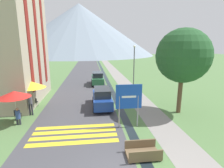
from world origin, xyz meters
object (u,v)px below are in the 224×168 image
object	(u,v)px
parked_car_far	(97,78)
person_seated_near	(18,115)
hotel_building	(5,36)
cafe_umbrella_middle_yellow	(32,85)
parked_car_near	(102,98)
streetlamp	(134,65)
footbridge	(143,152)
cafe_chair_middle	(28,107)
cafe_chair_far_right	(35,102)
tree_by_path	(183,56)
cafe_chair_near_left	(17,114)
person_standing_terrace	(30,103)
cafe_umbrella_front_red	(14,94)
road_sign	(129,100)

from	to	relation	value
parked_car_far	person_seated_near	size ratio (longest dim) A/B	3.30
hotel_building	cafe_umbrella_middle_yellow	xyz separation A→B (m)	(2.93, -2.82, -4.24)
parked_car_near	streetlamp	size ratio (longest dim) A/B	0.77
hotel_building	parked_car_near	size ratio (longest dim) A/B	2.80
footbridge	parked_car_far	bearing A→B (deg)	95.45
streetlamp	cafe_chair_middle	bearing A→B (deg)	-151.93
cafe_chair_far_right	person_seated_near	world-z (taller)	person_seated_near
footbridge	tree_by_path	world-z (taller)	tree_by_path
cafe_chair_near_left	tree_by_path	size ratio (longest dim) A/B	0.12
cafe_chair_middle	person_standing_terrace	xyz separation A→B (m)	(0.50, -0.69, 0.50)
cafe_chair_far_right	cafe_chair_middle	bearing A→B (deg)	-117.60
parked_car_far	cafe_umbrella_middle_yellow	bearing A→B (deg)	-122.41
tree_by_path	cafe_umbrella_middle_yellow	bearing A→B (deg)	170.11
hotel_building	cafe_umbrella_front_red	bearing A→B (deg)	-65.33
parked_car_far	cafe_chair_near_left	size ratio (longest dim) A/B	4.99
parked_car_far	cafe_chair_middle	size ratio (longest dim) A/B	4.99
cafe_umbrella_middle_yellow	road_sign	bearing A→B (deg)	-29.64
road_sign	footbridge	world-z (taller)	road_sign
parked_car_near	person_seated_near	world-z (taller)	parked_car_near
cafe_chair_far_right	cafe_umbrella_front_red	world-z (taller)	cafe_umbrella_front_red
road_sign	tree_by_path	world-z (taller)	tree_by_path
cafe_umbrella_front_red	person_seated_near	xyz separation A→B (m)	(0.15, -0.16, -1.54)
footbridge	cafe_chair_near_left	xyz separation A→B (m)	(-8.20, 5.49, 0.29)
footbridge	cafe_umbrella_front_red	bearing A→B (deg)	148.81
person_seated_near	tree_by_path	world-z (taller)	tree_by_path
road_sign	person_standing_terrace	xyz separation A→B (m)	(-7.47, 3.03, -0.96)
parked_car_far	person_seated_near	bearing A→B (deg)	-116.26
cafe_chair_far_right	person_standing_terrace	bearing A→B (deg)	-100.14
cafe_umbrella_middle_yellow	cafe_chair_near_left	bearing A→B (deg)	-103.45
parked_car_near	cafe_chair_near_left	xyz separation A→B (m)	(-6.60, -2.15, -0.40)
person_seated_near	person_standing_terrace	bearing A→B (deg)	79.52
cafe_chair_middle	cafe_chair_near_left	xyz separation A→B (m)	(-0.20, -1.61, 0.00)
person_standing_terrace	cafe_umbrella_front_red	bearing A→B (deg)	-106.48
cafe_chair_near_left	tree_by_path	xyz separation A→B (m)	(12.99, 0.06, 4.27)
person_seated_near	streetlamp	xyz separation A→B (m)	(10.44, 8.09, 2.58)
person_standing_terrace	streetlamp	distance (m)	12.16
person_standing_terrace	road_sign	bearing A→B (deg)	-22.06
parked_car_near	footbridge	bearing A→B (deg)	-78.17
footbridge	person_seated_near	distance (m)	9.13
road_sign	parked_car_far	distance (m)	13.96
parked_car_near	cafe_umbrella_middle_yellow	size ratio (longest dim) A/B	1.70
hotel_building	parked_car_near	xyz separation A→B (m)	(8.99, -2.90, -5.60)
parked_car_far	tree_by_path	size ratio (longest dim) A/B	0.61
cafe_chair_far_right	person_standing_terrace	world-z (taller)	person_standing_terrace
cafe_chair_far_right	streetlamp	bearing A→B (deg)	4.85
parked_car_near	person_seated_near	bearing A→B (deg)	-154.51
person_seated_near	footbridge	bearing A→B (deg)	-30.83
hotel_building	tree_by_path	xyz separation A→B (m)	(15.39, -4.99, -1.72)
footbridge	cafe_chair_far_right	distance (m)	11.45
footbridge	cafe_chair_near_left	size ratio (longest dim) A/B	2.00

